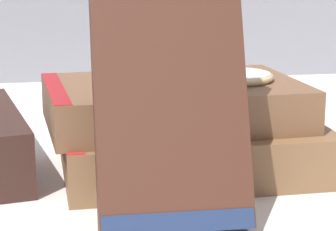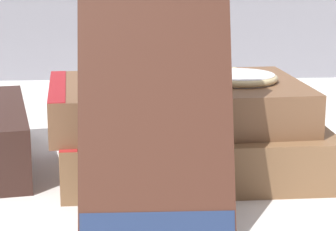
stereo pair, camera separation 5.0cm
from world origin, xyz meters
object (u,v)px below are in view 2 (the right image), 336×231
Objects in this scene: book_flat_bottom at (188,149)px; book_flat_top at (169,103)px; book_leaning_front at (155,105)px; pocket_watch at (240,78)px; reading_glasses at (146,130)px.

book_flat_top reaches higher than book_flat_bottom.
book_flat_top is at bearing 82.20° from book_leaning_front.
pocket_watch is 0.15m from reading_glasses.
book_flat_bottom is at bearing 74.02° from book_leaning_front.
book_leaning_front is (-0.01, -0.10, 0.02)m from book_flat_top.
book_flat_top is 0.11m from book_leaning_front.
book_flat_top is 0.06m from pocket_watch.
reading_glasses is (-0.00, 0.22, -0.07)m from book_leaning_front.
pocket_watch reaches higher than book_flat_bottom.
pocket_watch is at bearing -3.22° from book_flat_top.
reading_glasses is at bearing 90.34° from book_leaning_front.
book_flat_top is at bearing 147.38° from book_flat_bottom.
book_flat_top reaches higher than reading_glasses.
book_flat_bottom is 1.25× the size of book_leaning_front.
pocket_watch is (0.05, 0.00, 0.02)m from book_flat_top.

